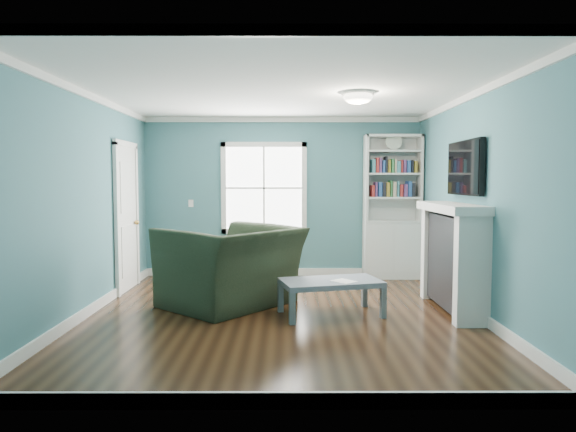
{
  "coord_description": "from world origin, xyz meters",
  "views": [
    {
      "loc": [
        0.07,
        -5.93,
        1.58
      ],
      "look_at": [
        0.09,
        0.4,
        1.14
      ],
      "focal_mm": 32.0,
      "sensor_mm": 36.0,
      "label": 1
    }
  ],
  "objects": [
    {
      "name": "room_walls",
      "position": [
        0.0,
        0.0,
        1.58
      ],
      "size": [
        5.0,
        5.0,
        5.0
      ],
      "color": "#41727E",
      "rests_on": "ground"
    },
    {
      "name": "recliner",
      "position": [
        -0.63,
        0.46,
        0.67
      ],
      "size": [
        1.75,
        1.8,
        1.33
      ],
      "primitive_type": "imported",
      "rotation": [
        0.0,
        0.0,
        -2.29
      ],
      "color": "black",
      "rests_on": "ground"
    },
    {
      "name": "paper_sheet",
      "position": [
        0.73,
        -0.08,
        0.42
      ],
      "size": [
        0.32,
        0.33,
        0.0
      ],
      "primitive_type": "cube",
      "rotation": [
        0.0,
        0.0,
        0.7
      ],
      "color": "white",
      "rests_on": "coffee_table"
    },
    {
      "name": "floor",
      "position": [
        0.0,
        0.0,
        0.0
      ],
      "size": [
        5.0,
        5.0,
        0.0
      ],
      "primitive_type": "plane",
      "color": "black",
      "rests_on": "ground"
    },
    {
      "name": "ceiling_fixture",
      "position": [
        0.9,
        0.1,
        2.55
      ],
      "size": [
        0.38,
        0.38,
        0.15
      ],
      "color": "white",
      "rests_on": "room_walls"
    },
    {
      "name": "window",
      "position": [
        -0.3,
        2.49,
        1.45
      ],
      "size": [
        1.4,
        0.06,
        1.5
      ],
      "color": "white",
      "rests_on": "room_walls"
    },
    {
      "name": "light_switch",
      "position": [
        -1.5,
        2.48,
        1.2
      ],
      "size": [
        0.08,
        0.01,
        0.12
      ],
      "primitive_type": "cube",
      "color": "white",
      "rests_on": "room_walls"
    },
    {
      "name": "fireplace",
      "position": [
        2.08,
        0.2,
        0.64
      ],
      "size": [
        0.44,
        1.58,
        1.3
      ],
      "color": "black",
      "rests_on": "ground"
    },
    {
      "name": "bookshelf",
      "position": [
        1.77,
        2.3,
        0.92
      ],
      "size": [
        0.9,
        0.35,
        2.31
      ],
      "color": "silver",
      "rests_on": "ground"
    },
    {
      "name": "trim",
      "position": [
        0.0,
        0.0,
        1.24
      ],
      "size": [
        4.5,
        5.0,
        2.6
      ],
      "color": "white",
      "rests_on": "ground"
    },
    {
      "name": "tv",
      "position": [
        2.2,
        0.2,
        1.72
      ],
      "size": [
        0.06,
        1.1,
        0.65
      ],
      "primitive_type": "cube",
      "color": "black",
      "rests_on": "fireplace"
    },
    {
      "name": "door",
      "position": [
        -2.22,
        1.4,
        1.07
      ],
      "size": [
        0.12,
        0.98,
        2.17
      ],
      "color": "silver",
      "rests_on": "ground"
    },
    {
      "name": "coffee_table",
      "position": [
        0.59,
        -0.0,
        0.36
      ],
      "size": [
        1.25,
        0.87,
        0.41
      ],
      "rotation": [
        0.0,
        0.0,
        0.24
      ],
      "color": "#556066",
      "rests_on": "ground"
    }
  ]
}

